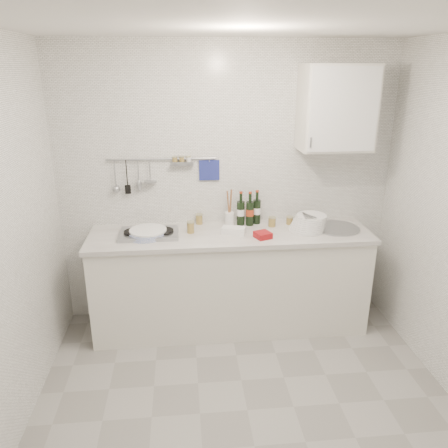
# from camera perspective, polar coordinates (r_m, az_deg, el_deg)

# --- Properties ---
(floor) EXTENTS (3.00, 3.00, 0.00)m
(floor) POSITION_cam_1_polar(r_m,az_deg,el_deg) (3.34, 3.06, -23.11)
(floor) COLOR gray
(floor) RESTS_ON ground
(ceiling) EXTENTS (3.00, 3.00, 0.00)m
(ceiling) POSITION_cam_1_polar(r_m,az_deg,el_deg) (2.45, 4.24, 25.04)
(ceiling) COLOR silver
(ceiling) RESTS_ON back_wall
(back_wall) EXTENTS (3.00, 0.02, 2.50)m
(back_wall) POSITION_cam_1_polar(r_m,az_deg,el_deg) (3.97, 0.39, 4.89)
(back_wall) COLOR silver
(back_wall) RESTS_ON floor
(counter) EXTENTS (2.44, 0.64, 0.96)m
(counter) POSITION_cam_1_polar(r_m,az_deg,el_deg) (3.99, 0.90, -7.64)
(counter) COLOR silver
(counter) RESTS_ON floor
(wall_rail) EXTENTS (0.98, 0.09, 0.34)m
(wall_rail) POSITION_cam_1_polar(r_m,az_deg,el_deg) (3.88, -8.41, 7.00)
(wall_rail) COLOR #93969B
(wall_rail) RESTS_ON back_wall
(wall_cabinet) EXTENTS (0.60, 0.38, 0.70)m
(wall_cabinet) POSITION_cam_1_polar(r_m,az_deg,el_deg) (3.87, 14.52, 14.44)
(wall_cabinet) COLOR silver
(wall_cabinet) RESTS_ON back_wall
(plate_stack_hob) EXTENTS (0.34, 0.34, 0.06)m
(plate_stack_hob) POSITION_cam_1_polar(r_m,az_deg,el_deg) (3.75, -10.04, -1.16)
(plate_stack_hob) COLOR #5169B9
(plate_stack_hob) RESTS_ON counter
(plate_stack_sink) EXTENTS (0.34, 0.32, 0.14)m
(plate_stack_sink) POSITION_cam_1_polar(r_m,az_deg,el_deg) (3.90, 11.01, 0.13)
(plate_stack_sink) COLOR white
(plate_stack_sink) RESTS_ON counter
(wine_bottles) EXTENTS (0.22, 0.12, 0.31)m
(wine_bottles) POSITION_cam_1_polar(r_m,az_deg,el_deg) (3.94, 3.31, 2.09)
(wine_bottles) COLOR black
(wine_bottles) RESTS_ON counter
(butter_dish) EXTENTS (0.22, 0.16, 0.06)m
(butter_dish) POSITION_cam_1_polar(r_m,az_deg,el_deg) (3.75, 1.25, -0.85)
(butter_dish) COLOR white
(butter_dish) RESTS_ON counter
(strawberry_punnet) EXTENTS (0.16, 0.16, 0.05)m
(strawberry_punnet) POSITION_cam_1_polar(r_m,az_deg,el_deg) (3.67, 5.09, -1.44)
(strawberry_punnet) COLOR #A51219
(strawberry_punnet) RESTS_ON counter
(utensil_crock) EXTENTS (0.08, 0.08, 0.34)m
(utensil_crock) POSITION_cam_1_polar(r_m,az_deg,el_deg) (3.93, 0.71, 0.93)
(utensil_crock) COLOR white
(utensil_crock) RESTS_ON counter
(jar_a) EXTENTS (0.06, 0.06, 0.09)m
(jar_a) POSITION_cam_1_polar(r_m,az_deg,el_deg) (3.98, -3.26, 0.67)
(jar_a) COLOR olive
(jar_a) RESTS_ON counter
(jar_b) EXTENTS (0.06, 0.06, 0.07)m
(jar_b) POSITION_cam_1_polar(r_m,az_deg,el_deg) (4.02, 8.55, 0.49)
(jar_b) COLOR olive
(jar_b) RESTS_ON counter
(jar_c) EXTENTS (0.07, 0.07, 0.09)m
(jar_c) POSITION_cam_1_polar(r_m,az_deg,el_deg) (3.94, 6.29, 0.32)
(jar_c) COLOR olive
(jar_c) RESTS_ON counter
(jar_d) EXTENTS (0.07, 0.07, 0.10)m
(jar_d) POSITION_cam_1_polar(r_m,az_deg,el_deg) (3.77, -4.39, -0.40)
(jar_d) COLOR olive
(jar_d) RESTS_ON counter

